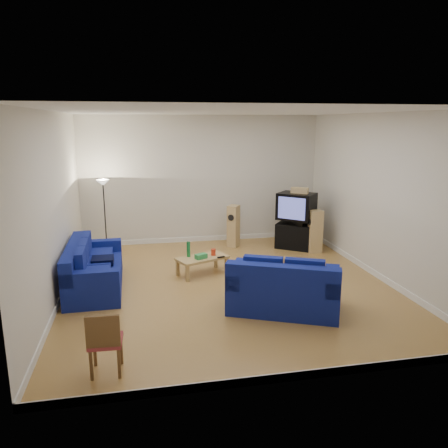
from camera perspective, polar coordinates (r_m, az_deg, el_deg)
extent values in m
cube|color=brown|center=(8.37, 0.54, -7.97)|extent=(6.00, 6.50, 0.01)
cube|color=white|center=(7.81, 0.59, 14.51)|extent=(6.00, 6.50, 0.01)
cube|color=silver|center=(11.10, -2.90, 5.79)|extent=(6.00, 0.01, 3.20)
cube|color=silver|center=(4.88, 8.44, -3.80)|extent=(6.00, 0.01, 3.20)
cube|color=silver|center=(7.89, -21.28, 1.93)|extent=(0.01, 6.50, 3.20)
cube|color=silver|center=(9.03, 19.57, 3.37)|extent=(0.01, 6.50, 3.20)
cube|color=white|center=(11.39, -2.80, -1.93)|extent=(6.00, 0.02, 0.12)
cube|color=white|center=(5.53, 7.85, -19.21)|extent=(6.00, 0.02, 0.12)
cube|color=white|center=(8.30, -20.33, -8.55)|extent=(0.02, 6.50, 0.12)
cube|color=white|center=(9.39, 18.80, -5.92)|extent=(0.02, 6.50, 0.12)
cube|color=navy|center=(8.52, -16.44, -6.64)|extent=(0.97, 2.19, 0.42)
cube|color=navy|center=(8.43, -19.07, -4.03)|extent=(0.25, 2.18, 0.43)
cube|color=navy|center=(9.36, -16.16, -2.76)|extent=(0.94, 0.23, 0.24)
cube|color=navy|center=(7.50, -17.12, -6.78)|extent=(0.94, 0.23, 0.24)
cube|color=black|center=(8.42, -15.56, -4.63)|extent=(0.40, 0.40, 0.12)
cube|color=navy|center=(7.33, 7.79, -9.40)|extent=(2.01, 1.62, 0.43)
cube|color=navy|center=(6.82, 7.61, -7.17)|extent=(1.70, 0.93, 0.45)
cube|color=navy|center=(7.31, 1.84, -6.49)|extent=(0.61, 0.99, 0.25)
cube|color=navy|center=(7.19, 14.01, -7.21)|extent=(0.61, 0.99, 0.25)
cube|color=black|center=(7.36, 7.98, -6.63)|extent=(0.55, 0.55, 0.12)
cube|color=tan|center=(8.84, -2.87, -4.46)|extent=(1.13, 0.86, 0.05)
cube|color=tan|center=(8.51, -4.80, -6.49)|extent=(0.08, 0.08, 0.32)
cube|color=tan|center=(8.85, -6.08, -5.75)|extent=(0.08, 0.08, 0.32)
cube|color=tan|center=(8.97, 0.34, -5.43)|extent=(0.08, 0.08, 0.32)
cube|color=tan|center=(9.29, -1.08, -4.76)|extent=(0.08, 0.08, 0.32)
cylinder|color=#197233|center=(8.82, -4.66, -3.31)|extent=(0.10, 0.10, 0.31)
cube|color=green|center=(8.71, -3.02, -4.23)|extent=(0.27, 0.22, 0.10)
cylinder|color=red|center=(8.91, -1.40, -3.69)|extent=(0.10, 0.10, 0.13)
cube|color=black|center=(8.78, -0.40, -4.33)|extent=(0.17, 0.10, 0.02)
cube|color=black|center=(10.81, 9.61, -1.57)|extent=(1.14, 1.03, 0.61)
cube|color=black|center=(10.73, 9.81, 0.31)|extent=(0.58, 0.61, 0.11)
cube|color=black|center=(10.65, 9.45, 2.30)|extent=(1.03, 1.01, 0.64)
cube|color=#444A96|center=(10.36, 8.82, 2.02)|extent=(0.51, 0.46, 0.52)
cube|color=tan|center=(10.55, 9.86, 4.34)|extent=(0.42, 0.36, 0.14)
cube|color=tan|center=(10.78, 1.24, -0.27)|extent=(0.37, 0.39, 1.03)
cylinder|color=black|center=(10.58, 0.92, 0.84)|extent=(0.14, 0.10, 0.15)
cube|color=tan|center=(10.49, 11.82, -0.98)|extent=(0.30, 0.24, 1.02)
cylinder|color=black|center=(10.37, 11.10, 0.26)|extent=(0.02, 0.15, 0.15)
cylinder|color=black|center=(10.65, -15.00, -3.68)|extent=(0.22, 0.22, 0.03)
cylinder|color=black|center=(10.45, -15.26, 0.67)|extent=(0.03, 0.03, 1.64)
cone|color=white|center=(10.31, -15.54, 5.25)|extent=(0.30, 0.30, 0.13)
cube|color=brown|center=(5.67, -16.96, -17.23)|extent=(0.04, 0.04, 0.40)
cube|color=brown|center=(5.95, -16.51, -15.67)|extent=(0.04, 0.04, 0.40)
cube|color=brown|center=(5.63, -13.54, -17.24)|extent=(0.04, 0.04, 0.40)
cube|color=brown|center=(5.91, -13.29, -15.66)|extent=(0.04, 0.04, 0.40)
cube|color=#983237|center=(5.68, -15.21, -14.54)|extent=(0.41, 0.41, 0.05)
cube|color=brown|center=(5.43, -15.56, -13.39)|extent=(0.40, 0.05, 0.40)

